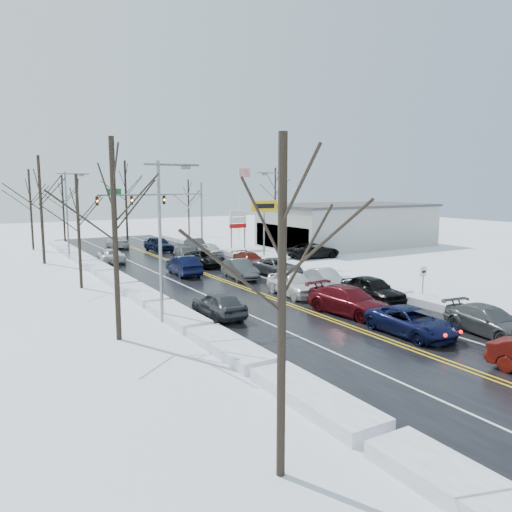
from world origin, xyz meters
TOP-DOWN VIEW (x-y plane):
  - ground at (0.00, 0.00)m, footprint 160.00×160.00m
  - road_surface at (0.00, 2.00)m, footprint 14.00×84.00m
  - snow_bank_left at (-7.60, 2.00)m, footprint 1.78×72.00m
  - snow_bank_right at (7.60, 2.00)m, footprint 1.78×72.00m
  - traffic_signal_mast at (3.45, 27.99)m, footprint 13.28×0.39m
  - tires_plus_sign at (10.50, 15.99)m, footprint 3.20×0.34m
  - used_vehicles_sign at (10.50, 22.00)m, footprint 2.20×0.22m
  - speed_limit_sign at (8.20, -8.00)m, footprint 0.55×0.09m
  - flagpole at (15.17, 30.00)m, footprint 1.87×1.20m
  - dealership_building at (23.98, 18.00)m, footprint 20.40×12.40m
  - streetlight_ne at (8.30, 10.00)m, footprint 3.20×0.25m
  - streetlight_sw at (-8.30, -4.00)m, footprint 3.20×0.25m
  - streetlight_nw at (-8.30, 24.00)m, footprint 3.20×0.25m
  - tree_left_a at (-11.00, -20.00)m, footprint 3.60×3.60m
  - tree_left_b at (-11.50, -6.00)m, footprint 4.00×4.00m
  - tree_left_c at (-10.50, 8.00)m, footprint 3.40×3.40m
  - tree_left_d at (-11.20, 22.00)m, footprint 4.20×4.20m
  - tree_left_e at (-10.80, 34.00)m, footprint 3.80×3.80m
  - tree_far_b at (-6.00, 41.00)m, footprint 3.60×3.60m
  - tree_far_c at (2.00, 39.00)m, footprint 4.40×4.40m
  - tree_far_d at (12.00, 40.50)m, footprint 3.40×3.40m
  - tree_far_e at (28.00, 41.00)m, footprint 4.20×4.20m
  - queued_car_2 at (1.70, -12.96)m, footprint 2.42×5.12m
  - queued_car_3 at (1.73, -8.10)m, footprint 3.02×5.95m
  - queued_car_4 at (1.75, -2.22)m, footprint 2.36×5.14m
  - queued_car_5 at (1.62, 5.32)m, footprint 2.19×4.94m
  - queued_car_6 at (1.80, 12.50)m, footprint 2.59×5.41m
  - queued_car_7 at (1.58, 16.54)m, footprint 2.66×5.25m
  - queued_car_8 at (1.66, 25.06)m, footprint 2.53×5.15m
  - queued_car_11 at (5.24, -14.93)m, footprint 2.67×5.27m
  - queued_car_12 at (5.27, -6.37)m, footprint 2.10×5.00m
  - queued_car_13 at (5.37, -1.24)m, footprint 1.93×4.40m
  - queued_car_14 at (5.09, 4.97)m, footprint 2.77×5.36m
  - queued_car_15 at (5.24, 9.94)m, footprint 1.98×4.74m
  - queued_car_16 at (5.20, 18.47)m, footprint 1.63×4.03m
  - queued_car_17 at (5.25, 22.54)m, footprint 1.97×4.68m
  - oncoming_car_0 at (-1.74, 9.27)m, footprint 2.07×5.15m
  - oncoming_car_1 at (-5.38, 19.30)m, footprint 3.01×5.37m
  - oncoming_car_2 at (-1.68, 30.55)m, footprint 2.03×4.93m
  - oncoming_car_3 at (-5.24, -4.60)m, footprint 1.93×4.53m
  - parked_car_0 at (13.97, 11.55)m, footprint 5.84×2.99m
  - parked_car_1 at (17.06, 14.73)m, footprint 2.66×5.34m
  - parked_car_2 at (15.17, 21.19)m, footprint 2.55×5.22m

SIDE VIEW (x-z plane):
  - ground at x=0.00m, z-range 0.00..0.00m
  - snow_bank_left at x=-7.60m, z-range -0.25..0.25m
  - snow_bank_right at x=7.60m, z-range -0.25..0.25m
  - queued_car_2 at x=1.70m, z-range -0.71..0.71m
  - queued_car_3 at x=1.73m, z-range -0.83..0.83m
  - queued_car_4 at x=1.75m, z-range -0.85..0.85m
  - queued_car_5 at x=1.62m, z-range -0.79..0.79m
  - queued_car_6 at x=1.80m, z-range -0.74..0.74m
  - queued_car_7 at x=1.58m, z-range -0.73..0.73m
  - queued_car_8 at x=1.66m, z-range -0.85..0.85m
  - queued_car_11 at x=5.24m, z-range -0.73..0.73m
  - queued_car_12 at x=5.27m, z-range -0.84..0.84m
  - queued_car_13 at x=5.37m, z-range -0.70..0.70m
  - queued_car_14 at x=5.09m, z-range -0.72..0.72m
  - queued_car_15 at x=5.24m, z-range -0.68..0.68m
  - queued_car_16 at x=5.20m, z-range -0.69..0.69m
  - queued_car_17 at x=5.25m, z-range -0.75..0.75m
  - oncoming_car_0 at x=-1.74m, z-range -0.83..0.83m
  - oncoming_car_1 at x=-5.38m, z-range -0.71..0.71m
  - oncoming_car_2 at x=-1.68m, z-range -0.71..0.71m
  - oncoming_car_3 at x=-5.24m, z-range -0.76..0.76m
  - parked_car_0 at x=13.97m, z-range -0.79..0.79m
  - parked_car_1 at x=17.06m, z-range -0.74..0.74m
  - parked_car_2 at x=15.17m, z-range -0.86..0.86m
  - road_surface at x=0.00m, z-range 0.00..0.01m
  - speed_limit_sign at x=8.20m, z-range 0.46..2.81m
  - dealership_building at x=23.98m, z-range 0.01..5.31m
  - used_vehicles_sign at x=10.50m, z-range 0.99..5.64m
  - tires_plus_sign at x=10.50m, z-range 1.99..7.99m
  - streetlight_ne at x=8.30m, z-range 0.81..9.81m
  - streetlight_sw at x=-8.30m, z-range 0.81..9.81m
  - streetlight_nw at x=-8.30m, z-range 0.81..9.81m
  - traffic_signal_mast at x=3.45m, z-range 1.48..9.48m
  - flagpole at x=15.17m, z-range 0.93..10.93m
  - tree_left_c at x=-10.50m, z-range 1.69..10.19m
  - tree_far_d at x=12.00m, z-range 1.69..10.19m
  - tree_left_a at x=-11.00m, z-range 1.79..10.79m
  - tree_far_b at x=-6.00m, z-range 1.79..10.79m
  - tree_left_e at x=-10.80m, z-range 1.89..11.39m
  - tree_left_b at x=-11.50m, z-range 1.99..11.99m
  - tree_left_d at x=-11.20m, z-range 2.08..12.58m
  - tree_far_e at x=28.00m, z-range 2.08..12.58m
  - tree_far_c at x=2.00m, z-range 2.18..13.18m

